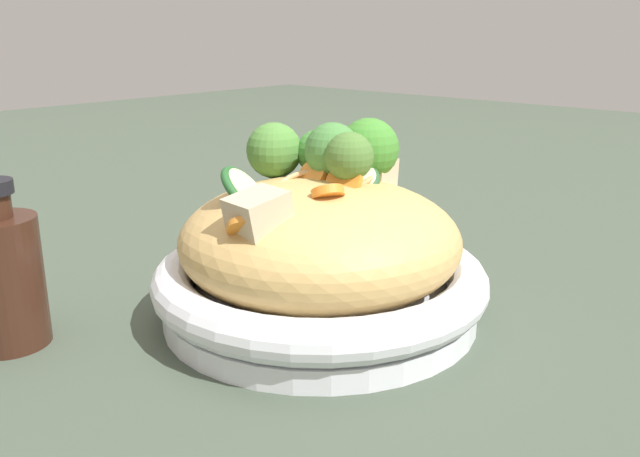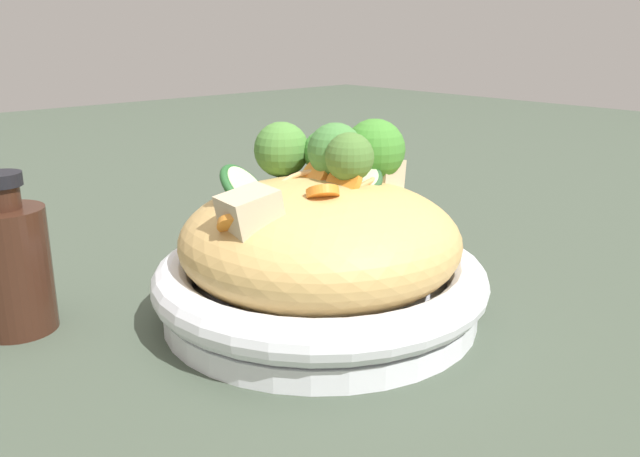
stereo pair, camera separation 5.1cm
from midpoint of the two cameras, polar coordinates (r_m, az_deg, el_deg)
name	(u,v)px [view 1 (the left image)]	position (r m, az deg, el deg)	size (l,w,h in m)	color
ground_plane	(320,316)	(0.54, -2.75, -7.43)	(3.00, 3.00, 0.00)	#3F4B3D
serving_bowl	(320,287)	(0.53, -2.79, -4.98)	(0.26, 0.26, 0.05)	white
noodle_heap	(320,240)	(0.52, -2.84, -0.99)	(0.22, 0.22, 0.10)	tan
broccoli_florets	(329,153)	(0.54, -1.99, 6.41)	(0.10, 0.13, 0.06)	#97C072
carrot_coins	(312,188)	(0.51, -3.55, 3.44)	(0.17, 0.13, 0.04)	orange
zucchini_slices	(307,183)	(0.52, -3.95, 3.81)	(0.17, 0.09, 0.04)	beige
chicken_chunks	(316,194)	(0.49, -3.35, 2.93)	(0.18, 0.04, 0.03)	beige
soy_sauce_bottle	(3,277)	(0.54, -27.80, -3.71)	(0.06, 0.06, 0.12)	#381E14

